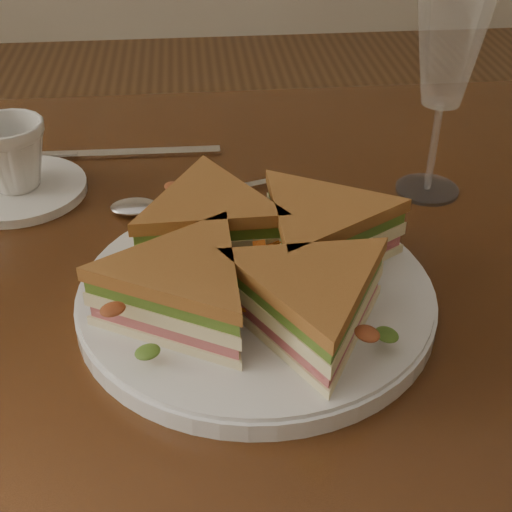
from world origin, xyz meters
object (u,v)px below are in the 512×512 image
object	(u,v)px
plate	(256,297)
table	(207,336)
wine_glass	(448,57)
saucer	(19,190)
spoon	(156,203)
sandwich_wedges	(256,261)
knife	(122,154)
coffee_cup	(11,155)

from	to	relation	value
plate	table	bearing A→B (deg)	118.73
wine_glass	saucer	bearing A→B (deg)	175.32
spoon	sandwich_wedges	bearing A→B (deg)	-79.68
plate	knife	size ratio (longest dim) A/B	1.38
saucer	spoon	bearing A→B (deg)	-15.94
knife	saucer	world-z (taller)	saucer
spoon	knife	xyz separation A→B (m)	(-0.04, 0.12, -0.00)
wine_glass	coffee_cup	xyz separation A→B (m)	(-0.43, 0.04, -0.10)
wine_glass	plate	bearing A→B (deg)	-138.78
saucer	coffee_cup	distance (m)	0.04
wine_glass	coffee_cup	distance (m)	0.45
table	spoon	distance (m)	0.15
plate	wine_glass	distance (m)	0.30
sandwich_wedges	saucer	distance (m)	0.32
plate	spoon	distance (m)	0.19
knife	coffee_cup	world-z (taller)	coffee_cup
sandwich_wedges	coffee_cup	distance (m)	0.31
plate	wine_glass	size ratio (longest dim) A/B	1.45
sandwich_wedges	knife	xyz separation A→B (m)	(-0.13, 0.29, -0.04)
plate	sandwich_wedges	distance (m)	0.04
knife	wine_glass	world-z (taller)	wine_glass
saucer	wine_glass	bearing A→B (deg)	-4.68
wine_glass	saucer	distance (m)	0.46
table	sandwich_wedges	distance (m)	0.17
plate	sandwich_wedges	bearing A→B (deg)	0.00
plate	sandwich_wedges	xyz separation A→B (m)	(0.00, 0.00, 0.04)
coffee_cup	saucer	bearing A→B (deg)	0.00
sandwich_wedges	wine_glass	xyz separation A→B (m)	(0.20, 0.18, 0.10)
plate	sandwich_wedges	size ratio (longest dim) A/B	0.92
sandwich_wedges	wine_glass	size ratio (longest dim) A/B	1.59
sandwich_wedges	wine_glass	bearing A→B (deg)	41.22
table	coffee_cup	size ratio (longest dim) A/B	15.62
wine_glass	coffee_cup	size ratio (longest dim) A/B	2.66
sandwich_wedges	spoon	size ratio (longest dim) A/B	1.82
wine_glass	table	bearing A→B (deg)	-157.72
coffee_cup	spoon	bearing A→B (deg)	7.49
knife	saucer	distance (m)	0.13
spoon	saucer	bearing A→B (deg)	147.22
plate	spoon	world-z (taller)	plate
spoon	coffee_cup	world-z (taller)	coffee_cup
sandwich_wedges	knife	size ratio (longest dim) A/B	1.51
table	coffee_cup	bearing A→B (deg)	144.69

